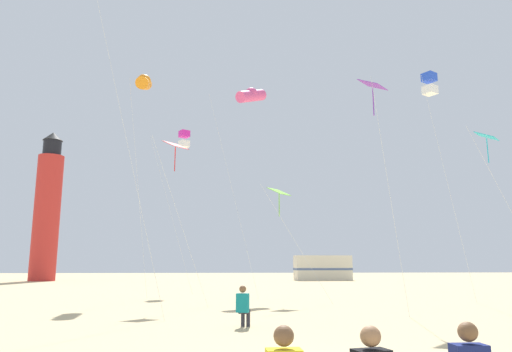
{
  "coord_description": "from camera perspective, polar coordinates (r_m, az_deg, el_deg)",
  "views": [
    {
      "loc": [
        -1.66,
        -6.84,
        1.73
      ],
      "look_at": [
        -0.21,
        9.42,
        4.79
      ],
      "focal_mm": 33.34,
      "sensor_mm": 36.0,
      "label": 1
    }
  ],
  "objects": [
    {
      "name": "kite_flyer_standing",
      "position": [
        13.92,
        -1.53,
        -15.23
      ],
      "size": [
        0.45,
        0.56,
        1.16
      ],
      "rotation": [
        0.0,
        0.0,
        2.82
      ],
      "color": "#147F84",
      "rests_on": "ground"
    },
    {
      "name": "kite_box_magenta",
      "position": [
        32.56,
        -8.62,
        4.37
      ],
      "size": [
        3.09,
        2.59,
        10.68
      ],
      "color": "silver",
      "rests_on": "ground"
    },
    {
      "name": "kite_diamond_scarlet",
      "position": [
        21.56,
        -9.62,
        3.06
      ],
      "size": [
        2.46,
        2.23,
        7.24
      ],
      "color": "silver",
      "rests_on": "ground"
    },
    {
      "name": "kite_tube_orange",
      "position": [
        28.07,
        -13.3,
        10.82
      ],
      "size": [
        1.44,
        2.53,
        12.57
      ],
      "color": "silver",
      "rests_on": "ground"
    },
    {
      "name": "kite_tube_rainbow",
      "position": [
        29.72,
        -0.57,
        9.65
      ],
      "size": [
        3.69,
        3.78,
        12.73
      ],
      "color": "silver",
      "rests_on": "ground"
    },
    {
      "name": "kite_diamond_lime",
      "position": [
        22.83,
        2.88,
        -2.32
      ],
      "size": [
        3.36,
        2.84,
        5.41
      ],
      "color": "silver",
      "rests_on": "ground"
    },
    {
      "name": "kite_diamond_cyan",
      "position": [
        23.16,
        26.07,
        3.71
      ],
      "size": [
        3.11,
        2.31,
        7.51
      ],
      "color": "silver",
      "rests_on": "ground"
    },
    {
      "name": "kite_box_blue",
      "position": [
        26.75,
        20.1,
        10.3
      ],
      "size": [
        2.01,
        1.48,
        11.58
      ],
      "color": "silver",
      "rests_on": "ground"
    },
    {
      "name": "rv_van_cream",
      "position": [
        56.21,
        8.0,
        -10.87
      ],
      "size": [
        6.52,
        2.57,
        2.8
      ],
      "rotation": [
        0.0,
        0.0,
        0.04
      ],
      "color": "beige",
      "rests_on": "ground"
    },
    {
      "name": "kite_diamond_violet",
      "position": [
        18.53,
        13.93,
        9.67
      ],
      "size": [
        1.4,
        1.4,
        8.59
      ],
      "color": "silver",
      "rests_on": "ground"
    },
    {
      "name": "lighthouse_distant",
      "position": [
        58.26,
        -23.76,
        -3.71
      ],
      "size": [
        2.8,
        2.8,
        16.8
      ],
      "color": "red",
      "rests_on": "ground"
    }
  ]
}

